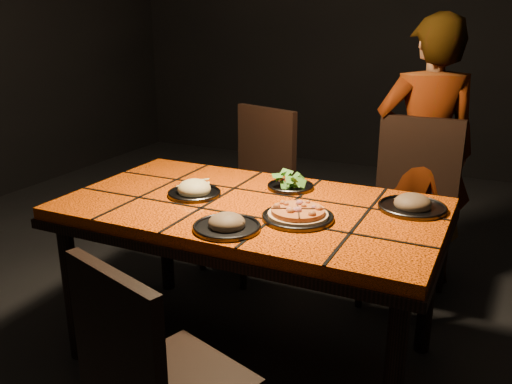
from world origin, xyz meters
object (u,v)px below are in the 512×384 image
at_px(chair_near, 150,377).
at_px(plate_pasta, 194,191).
at_px(plate_pizza, 298,215).
at_px(chair_far_left, 254,179).
at_px(chair_far_right, 412,198).
at_px(diner, 425,154).
at_px(dining_table, 251,220).

xyz_separation_m(chair_near, plate_pasta, (-0.38, 0.88, 0.26)).
bearing_deg(plate_pizza, chair_far_left, 124.43).
height_order(chair_near, chair_far_right, chair_far_right).
distance_m(chair_near, chair_far_left, 1.83).
relative_size(chair_near, plate_pasta, 3.73).
bearing_deg(diner, chair_far_left, -6.45).
distance_m(diner, plate_pizza, 1.25).
relative_size(dining_table, plate_pizza, 5.14).
xyz_separation_m(dining_table, plate_pizza, (0.25, -0.10, 0.10)).
distance_m(chair_near, chair_far_right, 1.85).
height_order(chair_far_right, diner, diner).
bearing_deg(diner, plate_pasta, 32.46).
xyz_separation_m(dining_table, plate_pasta, (-0.27, -0.02, 0.10)).
bearing_deg(chair_near, dining_table, -65.06).
relative_size(chair_near, chair_far_right, 0.89).
relative_size(chair_far_right, plate_pasta, 4.18).
bearing_deg(chair_far_left, diner, 33.64).
bearing_deg(chair_far_right, plate_pasta, -129.28).
distance_m(dining_table, chair_near, 0.92).
relative_size(chair_far_right, diner, 0.65).
distance_m(dining_table, diner, 1.25).
xyz_separation_m(chair_far_left, plate_pizza, (0.66, -0.96, 0.20)).
distance_m(diner, plate_pasta, 1.40).
bearing_deg(chair_near, plate_pizza, -82.22).
relative_size(dining_table, plate_pasta, 6.80).
bearing_deg(chair_near, chair_far_right, -85.06).
bearing_deg(diner, chair_near, 55.97).
bearing_deg(plate_pasta, chair_far_right, 48.98).
relative_size(chair_far_left, chair_far_right, 0.99).
height_order(diner, plate_pasta, diner).
bearing_deg(chair_far_left, chair_near, -55.45).
height_order(chair_far_right, plate_pizza, chair_far_right).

